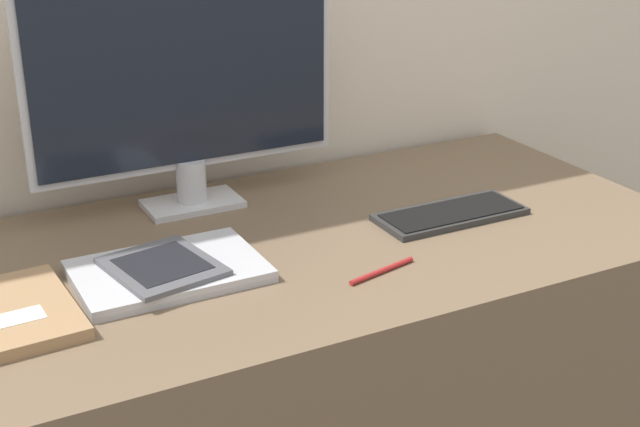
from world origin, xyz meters
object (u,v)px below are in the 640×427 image
Objects in this scene: keyboard at (450,214)px; notebook at (0,316)px; laptop at (168,271)px; monitor at (185,85)px; ereader at (162,266)px; pen at (382,271)px.

notebook reaches higher than keyboard.
keyboard is 1.14× the size of notebook.
keyboard is 0.56m from laptop.
keyboard is at bearing -0.50° from laptop.
monitor is at bearing 145.64° from keyboard.
monitor is 0.39m from ereader.
monitor is at bearing 62.92° from laptop.
laptop is 0.27m from notebook.
pen is at bearing -148.81° from keyboard.
monitor is 0.56m from notebook.
laptop is 0.35m from pen.
keyboard is 0.28m from pen.
notebook reaches higher than pen.
laptop is at bearing 154.55° from pen.
monitor is 1.99× the size of laptop.
notebook is (-0.27, -0.03, -0.00)m from laptop.
laptop is at bearing -117.08° from monitor.
monitor is 0.55m from keyboard.
notebook is at bearing -178.30° from keyboard.
monitor reaches higher than ereader.
monitor is at bearing 112.06° from pen.
monitor is at bearing 61.68° from ereader.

